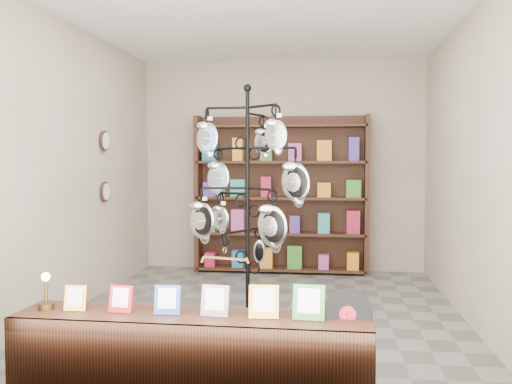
% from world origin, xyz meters
% --- Properties ---
extents(ground, '(5.00, 5.00, 0.00)m').
position_xyz_m(ground, '(0.00, 0.00, 0.00)').
color(ground, slate).
rests_on(ground, ground).
extents(room_envelope, '(5.00, 5.00, 5.00)m').
position_xyz_m(room_envelope, '(0.00, 0.00, 1.85)').
color(room_envelope, '#BEAE99').
rests_on(room_envelope, ground).
extents(display_tree, '(1.23, 1.23, 2.26)m').
position_xyz_m(display_tree, '(-0.08, -0.50, 1.31)').
color(display_tree, black).
rests_on(display_tree, ground).
extents(front_shelf, '(2.31, 0.51, 0.82)m').
position_xyz_m(front_shelf, '(-0.21, -2.13, 0.29)').
color(front_shelf, black).
rests_on(front_shelf, ground).
extents(back_shelving, '(2.42, 0.36, 2.20)m').
position_xyz_m(back_shelving, '(0.00, 2.30, 1.03)').
color(back_shelving, black).
rests_on(back_shelving, ground).
extents(wall_clocks, '(0.03, 0.24, 0.84)m').
position_xyz_m(wall_clocks, '(-1.97, 0.80, 1.50)').
color(wall_clocks, black).
rests_on(wall_clocks, ground).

